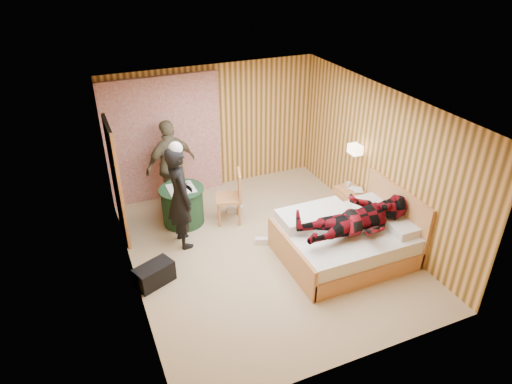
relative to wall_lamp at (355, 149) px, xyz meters
name	(u,v)px	position (x,y,z in m)	size (l,w,h in m)	color
floor	(265,250)	(-1.92, -0.45, -1.30)	(4.20, 5.00, 0.01)	tan
ceiling	(266,105)	(-1.92, -0.45, 1.20)	(4.20, 5.00, 0.01)	silver
wall_back	(214,128)	(-1.92, 2.05, -0.05)	(4.20, 0.02, 2.50)	#F5B05E
wall_left	(126,212)	(-4.02, -0.45, -0.05)	(0.02, 5.00, 2.50)	#F5B05E
wall_right	(379,160)	(0.18, -0.45, -0.05)	(0.02, 5.00, 2.50)	#F5B05E
curtain	(164,139)	(-2.92, 1.98, -0.10)	(2.20, 0.08, 2.40)	beige
doorway	(116,182)	(-3.98, 0.95, -0.28)	(0.06, 0.90, 2.05)	black
wall_lamp	(355,149)	(0.00, 0.00, 0.00)	(0.26, 0.24, 0.16)	gold
bed	(345,239)	(-0.80, -1.08, -0.99)	(1.98, 1.54, 1.06)	tan
nightstand	(350,202)	(-0.04, -0.09, -1.02)	(0.41, 0.56, 0.54)	tan
round_table	(183,205)	(-2.93, 0.90, -0.95)	(0.79, 0.79, 0.70)	#204625
chair_far	(174,181)	(-2.91, 1.53, -0.76)	(0.52, 0.52, 0.93)	tan
chair_near	(233,193)	(-2.08, 0.59, -0.73)	(0.56, 0.56, 0.98)	tan
duffel_bag	(154,274)	(-3.77, -0.57, -1.14)	(0.58, 0.31, 0.33)	black
sneaker_left	(235,209)	(-1.96, 0.85, -1.23)	(0.30, 0.12, 0.13)	silver
sneaker_right	(263,241)	(-1.88, -0.28, -1.25)	(0.24, 0.10, 0.11)	silver
woman_standing	(180,197)	(-3.10, 0.28, -0.42)	(0.64, 0.42, 1.77)	black
man_at_table	(171,165)	(-2.93, 1.56, -0.44)	(1.01, 0.42, 1.72)	brown
man_on_bed	(359,211)	(-0.77, -1.31, -0.34)	(1.77, 0.67, 0.86)	maroon
book_lower	(353,191)	(-0.04, -0.14, -0.75)	(0.17, 0.22, 0.02)	silver
book_upper	(353,190)	(-0.04, -0.14, -0.73)	(0.16, 0.22, 0.02)	silver
cup_nightstand	(348,185)	(-0.04, 0.04, -0.71)	(0.10, 0.10, 0.09)	silver
cup_table	(187,186)	(-2.83, 0.85, -0.55)	(0.12, 0.12, 0.10)	silver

